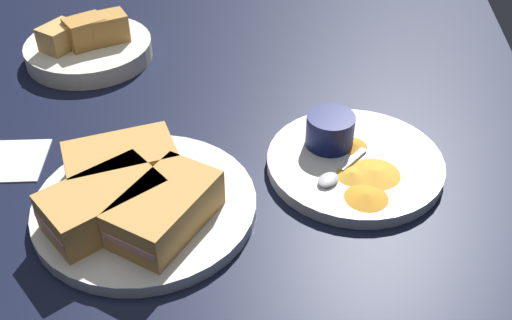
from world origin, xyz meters
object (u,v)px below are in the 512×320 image
sandwich_half_extra (165,209)px  bread_basket_rear (88,46)px  ramekin_dark_sauce (162,219)px  spoon_by_dark_ramekin (132,209)px  sandwich_half_far (103,204)px  ramekin_light_gravy (330,129)px  plate_sandwich_main (145,206)px  plate_chips_companion (355,163)px  spoon_by_gravy_ramekin (334,175)px  sandwich_half_near (121,164)px

sandwich_half_extra → bread_basket_rear: 45.01cm
sandwich_half_extra → ramekin_dark_sauce: 1.31cm
sandwich_half_extra → spoon_by_dark_ramekin: (-4.56, 1.76, -2.04)cm
sandwich_half_far → spoon_by_dark_ramekin: (2.62, 1.61, -2.04)cm
sandwich_half_extra → ramekin_light_gravy: 25.14cm
plate_sandwich_main → bread_basket_rear: bearing=117.0°
plate_sandwich_main → bread_basket_rear: bread_basket_rear is taller
ramekin_dark_sauce → plate_chips_companion: size_ratio=0.29×
plate_sandwich_main → ramekin_light_gravy: size_ratio=4.19×
spoon_by_dark_ramekin → spoon_by_gravy_ramekin: 25.06cm
sandwich_half_near → sandwich_half_extra: same height
sandwich_half_near → ramekin_dark_sauce: 11.05cm
spoon_by_dark_ramekin → spoon_by_gravy_ramekin: same height
ramekin_dark_sauce → spoon_by_gravy_ramekin: size_ratio=0.75×
spoon_by_dark_ramekin → ramekin_light_gravy: size_ratio=1.41×
plate_sandwich_main → ramekin_dark_sauce: ramekin_dark_sauce is taller
spoon_by_gravy_ramekin → bread_basket_rear: (-40.67, 29.07, 0.31)cm
plate_sandwich_main → bread_basket_rear: size_ratio=1.28×
plate_sandwich_main → ramekin_light_gravy: bearing=31.9°
plate_sandwich_main → ramekin_light_gravy: ramekin_light_gravy is taller
plate_chips_companion → spoon_by_dark_ramekin: bearing=-154.4°
sandwich_half_far → ramekin_dark_sauce: bearing=-11.4°
plate_sandwich_main → spoon_by_dark_ramekin: size_ratio=2.97×
sandwich_half_far → plate_chips_companion: sandwich_half_far is taller
ramekin_dark_sauce → ramekin_light_gravy: size_ratio=1.05×
ramekin_dark_sauce → spoon_by_dark_ramekin: bearing=145.8°
sandwich_half_near → spoon_by_gravy_ramekin: size_ratio=1.67×
spoon_by_gravy_ramekin → sandwich_half_near: bearing=-173.4°
sandwich_half_far → plate_chips_companion: size_ratio=0.64×
sandwich_half_extra → spoon_by_dark_ramekin: size_ratio=1.66×
plate_sandwich_main → spoon_by_dark_ramekin: bearing=-118.9°
plate_sandwich_main → ramekin_dark_sauce: 6.66cm
sandwich_half_extra → ramekin_light_gravy: bearing=43.2°
sandwich_half_near → spoon_by_gravy_ramekin: sandwich_half_near is taller
plate_chips_companion → spoon_by_gravy_ramekin: bearing=-124.6°
plate_sandwich_main → spoon_by_gravy_ramekin: spoon_by_gravy_ramekin is taller
sandwich_half_far → sandwich_half_extra: size_ratio=0.98×
sandwich_half_near → bread_basket_rear: (-14.66, 32.07, -1.73)cm
plate_sandwich_main → sandwich_half_far: bearing=-136.3°
ramekin_light_gravy → bread_basket_rear: size_ratio=0.31×
sandwich_half_far → sandwich_half_extra: bearing=-1.3°
plate_sandwich_main → spoon_by_gravy_ramekin: 23.49cm
sandwich_half_extra → sandwich_half_far: bearing=178.7°
ramekin_dark_sauce → spoon_by_gravy_ramekin: bearing=31.3°
spoon_by_dark_ramekin → ramekin_light_gravy: bearing=34.1°
ramekin_light_gravy → sandwich_half_far: bearing=-146.2°
spoon_by_dark_ramekin → sandwich_half_near: bearing=113.8°
plate_chips_companion → bread_basket_rear: size_ratio=1.10×
sandwich_half_far → spoon_by_gravy_ramekin: bearing=21.3°
spoon_by_gravy_ramekin → bread_basket_rear: bearing=144.4°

